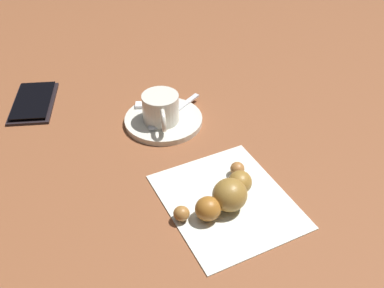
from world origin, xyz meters
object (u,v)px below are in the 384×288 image
Objects in this scene: saucer at (164,120)px; cell_phone at (33,102)px; sugar_packet at (155,105)px; napkin at (227,201)px; espresso_cup at (161,109)px; teaspoon at (167,117)px; croissant at (226,194)px.

saucer is 0.25m from cell_phone.
cell_phone is at bearing -114.69° from saucer.
sugar_packet reaches higher than napkin.
espresso_cup is 1.26× the size of sugar_packet.
croissant is at bearing 13.15° from teaspoon.
teaspoon is at bearing -166.85° from croissant.
teaspoon is (0.00, 0.00, 0.01)m from saucer.
sugar_packet reaches higher than cell_phone.
napkin is 1.53× the size of croissant.
sugar_packet is 0.36× the size of napkin.
cell_phone is at bearing -138.64° from croissant.
sugar_packet is 0.51× the size of cell_phone.
espresso_cup is at bearing 63.35° from cell_phone.
croissant is (0.21, 0.05, 0.01)m from teaspoon.
sugar_packet is (-0.04, -0.00, -0.02)m from espresso_cup.
espresso_cup reaches higher than saucer.
sugar_packet is at bearing -165.98° from croissant.
sugar_packet is at bearing -166.98° from saucer.
cell_phone is (-0.11, -0.23, -0.01)m from teaspoon.
croissant reaches higher than saucer.
cell_phone is at bearing -116.65° from espresso_cup.
croissant is at bearing 113.15° from sugar_packet.
croissant reaches higher than cell_phone.
teaspoon is 0.21m from croissant.
croissant is at bearing 14.20° from saucer.
teaspoon is at bearing 117.41° from sugar_packet.
saucer is 0.03m from espresso_cup.
teaspoon reaches higher than sugar_packet.
napkin is at bearing 114.65° from sugar_packet.
cell_phone reaches higher than napkin.
napkin is at bearing 15.97° from saucer.
sugar_packet is 0.25m from napkin.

